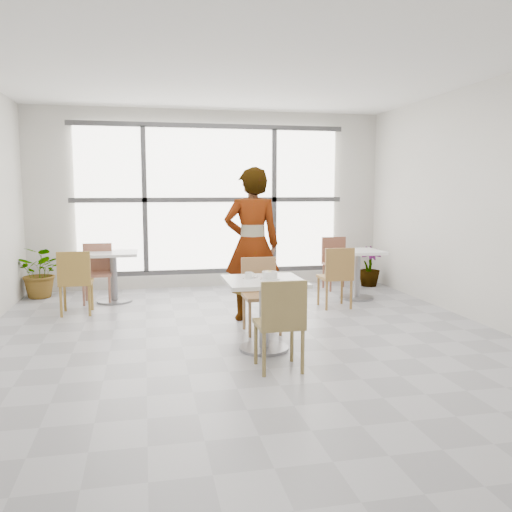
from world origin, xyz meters
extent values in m
plane|color=#9E9EA5|center=(0.00, 0.00, 0.00)|extent=(7.00, 7.00, 0.00)
plane|color=white|center=(0.00, 0.00, 3.00)|extent=(7.00, 7.00, 0.00)
plane|color=silver|center=(0.00, 3.50, 1.50)|extent=(6.00, 0.00, 6.00)
plane|color=silver|center=(0.00, -3.50, 1.50)|extent=(6.00, 0.00, 6.00)
plane|color=silver|center=(3.00, 0.00, 1.50)|extent=(0.00, 7.00, 7.00)
cube|color=white|center=(0.00, 3.44, 1.50)|extent=(4.40, 0.04, 2.40)
cube|color=#3F3F42|center=(0.00, 3.41, 1.50)|extent=(4.60, 0.05, 0.08)
cube|color=#3F3F42|center=(-1.10, 3.41, 1.50)|extent=(0.08, 0.05, 2.40)
cube|color=#3F3F42|center=(1.10, 3.41, 1.50)|extent=(0.08, 0.05, 2.40)
cube|color=#3F3F42|center=(0.00, 3.41, 0.28)|extent=(4.60, 0.05, 0.08)
cube|color=#3F3F42|center=(0.00, 3.41, 2.72)|extent=(4.60, 0.05, 0.08)
cube|color=white|center=(0.09, -0.28, 0.73)|extent=(0.80, 0.80, 0.04)
cylinder|color=gray|center=(0.09, -0.28, 0.35)|extent=(0.10, 0.10, 0.71)
cylinder|color=gray|center=(0.09, -0.28, 0.01)|extent=(0.52, 0.52, 0.03)
cube|color=olive|center=(0.09, -0.89, 0.43)|extent=(0.42, 0.42, 0.04)
cube|color=olive|center=(0.09, -1.08, 0.66)|extent=(0.42, 0.04, 0.42)
cylinder|color=olive|center=(0.27, -0.71, 0.21)|extent=(0.04, 0.04, 0.41)
cylinder|color=olive|center=(0.27, -1.07, 0.21)|extent=(0.04, 0.04, 0.41)
cylinder|color=olive|center=(-0.09, -0.71, 0.21)|extent=(0.04, 0.04, 0.41)
cylinder|color=olive|center=(-0.09, -1.07, 0.21)|extent=(0.04, 0.04, 0.41)
cube|color=#A3774C|center=(0.22, 0.39, 0.43)|extent=(0.42, 0.42, 0.04)
cube|color=#A3774C|center=(0.22, 0.58, 0.66)|extent=(0.42, 0.04, 0.42)
cylinder|color=#A3774C|center=(0.04, 0.21, 0.21)|extent=(0.04, 0.04, 0.41)
cylinder|color=#A3774C|center=(0.04, 0.57, 0.21)|extent=(0.04, 0.04, 0.41)
cylinder|color=#A3774C|center=(0.40, 0.21, 0.21)|extent=(0.04, 0.04, 0.41)
cylinder|color=#A3774C|center=(0.40, 0.57, 0.21)|extent=(0.04, 0.04, 0.41)
cylinder|color=white|center=(0.15, -0.28, 0.76)|extent=(0.21, 0.21, 0.01)
cylinder|color=white|center=(0.15, -0.28, 0.80)|extent=(0.16, 0.16, 0.07)
torus|color=white|center=(0.15, -0.28, 0.83)|extent=(0.16, 0.16, 0.01)
cylinder|color=#CBC287|center=(0.15, -0.28, 0.80)|extent=(0.14, 0.14, 0.05)
cylinder|color=beige|center=(0.12, -0.25, 0.83)|extent=(0.03, 0.03, 0.02)
cylinder|color=beige|center=(0.13, -0.27, 0.83)|extent=(0.03, 0.03, 0.01)
cylinder|color=beige|center=(0.15, -0.28, 0.84)|extent=(0.03, 0.03, 0.02)
cylinder|color=beige|center=(0.14, -0.31, 0.83)|extent=(0.03, 0.03, 0.01)
cylinder|color=beige|center=(0.15, -0.28, 0.83)|extent=(0.03, 0.03, 0.02)
cylinder|color=#F3E39C|center=(0.16, -0.27, 0.83)|extent=(0.03, 0.03, 0.02)
cylinder|color=#F8E1A0|center=(0.12, -0.26, 0.83)|extent=(0.03, 0.03, 0.02)
cylinder|color=beige|center=(0.16, -0.27, 0.84)|extent=(0.03, 0.03, 0.02)
cylinder|color=beige|center=(0.14, -0.29, 0.83)|extent=(0.03, 0.03, 0.02)
cylinder|color=beige|center=(0.13, -0.28, 0.83)|extent=(0.03, 0.03, 0.02)
cylinder|color=#F5E99E|center=(0.15, -0.28, 0.83)|extent=(0.03, 0.03, 0.01)
cylinder|color=white|center=(-0.05, -0.19, 0.75)|extent=(0.13, 0.13, 0.01)
cylinder|color=white|center=(-0.05, -0.19, 0.79)|extent=(0.08, 0.08, 0.06)
torus|color=white|center=(-0.01, -0.19, 0.79)|extent=(0.05, 0.01, 0.05)
cylinder|color=black|center=(-0.05, -0.19, 0.81)|extent=(0.07, 0.07, 0.00)
cube|color=silver|center=(0.00, -0.21, 0.76)|extent=(0.09, 0.05, 0.00)
sphere|color=silver|center=(0.03, -0.19, 0.76)|extent=(0.02, 0.02, 0.02)
imported|color=black|center=(0.23, 1.03, 0.98)|extent=(0.75, 0.52, 1.95)
cube|color=white|center=(-1.58, 2.51, 0.73)|extent=(0.70, 0.70, 0.04)
cylinder|color=slate|center=(-1.58, 2.51, 0.35)|extent=(0.10, 0.10, 0.71)
cylinder|color=slate|center=(-1.58, 2.51, 0.01)|extent=(0.52, 0.52, 0.03)
cube|color=white|center=(2.06, 1.98, 0.73)|extent=(0.70, 0.70, 0.04)
cylinder|color=gray|center=(2.06, 1.98, 0.35)|extent=(0.10, 0.10, 0.71)
cylinder|color=gray|center=(2.06, 1.98, 0.01)|extent=(0.52, 0.52, 0.03)
cube|color=olive|center=(-2.03, 1.83, 0.43)|extent=(0.42, 0.42, 0.04)
cube|color=olive|center=(-2.03, 1.64, 0.66)|extent=(0.42, 0.04, 0.42)
cylinder|color=olive|center=(-1.85, 2.01, 0.21)|extent=(0.04, 0.04, 0.41)
cylinder|color=olive|center=(-1.85, 1.65, 0.21)|extent=(0.04, 0.04, 0.41)
cylinder|color=olive|center=(-2.21, 2.01, 0.21)|extent=(0.04, 0.04, 0.41)
cylinder|color=olive|center=(-2.21, 1.65, 0.21)|extent=(0.04, 0.04, 0.41)
cube|color=#98604C|center=(-1.82, 2.49, 0.43)|extent=(0.42, 0.42, 0.04)
cube|color=#98604C|center=(-1.82, 2.68, 0.66)|extent=(0.42, 0.04, 0.42)
cylinder|color=#98604C|center=(-2.00, 2.31, 0.21)|extent=(0.04, 0.04, 0.41)
cylinder|color=#98604C|center=(-2.00, 2.67, 0.21)|extent=(0.04, 0.04, 0.41)
cylinder|color=#98604C|center=(-1.64, 2.31, 0.21)|extent=(0.04, 0.04, 0.41)
cylinder|color=#98604C|center=(-1.64, 2.67, 0.21)|extent=(0.04, 0.04, 0.41)
cube|color=olive|center=(1.52, 1.49, 0.43)|extent=(0.42, 0.42, 0.04)
cube|color=olive|center=(1.52, 1.30, 0.66)|extent=(0.42, 0.04, 0.42)
cylinder|color=olive|center=(1.70, 1.67, 0.21)|extent=(0.04, 0.04, 0.41)
cylinder|color=olive|center=(1.70, 1.31, 0.21)|extent=(0.04, 0.04, 0.41)
cylinder|color=olive|center=(1.34, 1.67, 0.21)|extent=(0.04, 0.04, 0.41)
cylinder|color=olive|center=(1.34, 1.31, 0.21)|extent=(0.04, 0.04, 0.41)
cube|color=brown|center=(2.04, 2.77, 0.43)|extent=(0.42, 0.42, 0.04)
cube|color=brown|center=(2.04, 2.96, 0.66)|extent=(0.42, 0.04, 0.42)
cylinder|color=brown|center=(1.86, 2.59, 0.21)|extent=(0.04, 0.04, 0.41)
cylinder|color=brown|center=(1.86, 2.95, 0.21)|extent=(0.04, 0.04, 0.41)
cylinder|color=brown|center=(2.22, 2.59, 0.21)|extent=(0.04, 0.04, 0.41)
cylinder|color=brown|center=(2.22, 2.95, 0.21)|extent=(0.04, 0.04, 0.41)
imported|color=#557F49|center=(-2.70, 3.06, 0.40)|extent=(0.91, 0.86, 0.80)
imported|color=#5F8947|center=(2.70, 2.95, 0.34)|extent=(0.41, 0.41, 0.68)
camera|label=1|loc=(-1.10, -5.55, 1.68)|focal=37.16mm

